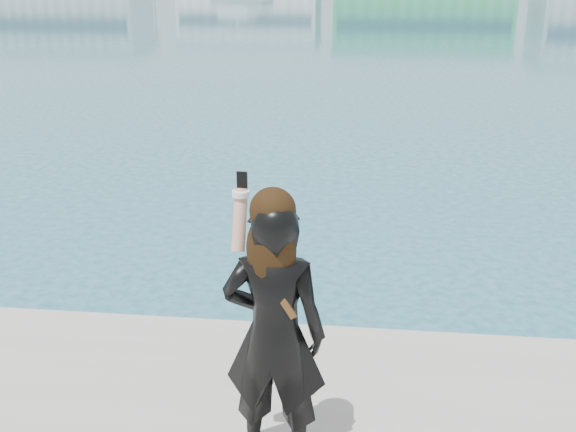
% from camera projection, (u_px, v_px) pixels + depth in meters
% --- Properties ---
extents(woman, '(0.65, 0.45, 1.81)m').
position_uv_depth(woman, '(274.00, 327.00, 4.27)').
color(woman, black).
rests_on(woman, near_quay).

